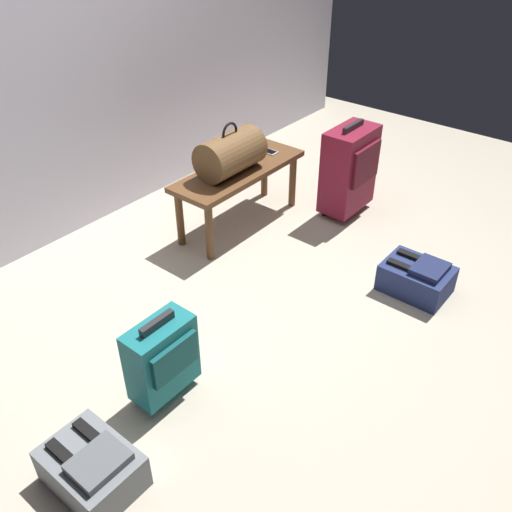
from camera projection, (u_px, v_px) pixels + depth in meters
name	position (u px, v px, depth m)	size (l,w,h in m)	color
ground_plane	(263.00, 315.00, 3.05)	(6.60, 6.60, 0.00)	#B2A893
back_wall	(43.00, 8.00, 3.08)	(6.00, 0.10, 2.80)	silver
bench	(239.00, 177.00, 3.65)	(1.00, 0.36, 0.43)	brown
duffel_bag_brown	(230.00, 153.00, 3.48)	(0.44, 0.26, 0.34)	brown
cell_phone	(267.00, 151.00, 3.82)	(0.07, 0.14, 0.01)	silver
suitcase_upright_burgundy	(349.00, 169.00, 3.79)	(0.40, 0.26, 0.67)	maroon
suitcase_small_teal	(162.00, 357.00, 2.45)	(0.32, 0.18, 0.46)	#14666B
backpack_navy	(417.00, 278.00, 3.18)	(0.28, 0.38, 0.21)	navy
backpack_grey	(92.00, 468.00, 2.16)	(0.28, 0.38, 0.21)	slate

